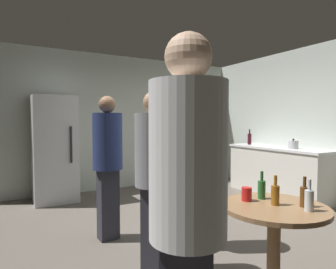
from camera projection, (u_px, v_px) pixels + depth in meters
name	position (u px, v px, depth m)	size (l,w,h in m)	color
ground_plane	(193.00, 231.00, 3.74)	(5.20, 5.20, 0.10)	#5B544C
wall_back	(122.00, 122.00, 5.97)	(5.32, 0.06, 2.70)	beige
wall_side_right	(321.00, 123.00, 4.95)	(0.06, 5.20, 2.70)	beige
refrigerator	(55.00, 149.00, 4.95)	(0.70, 0.68, 1.80)	silver
kitchen_counter	(279.00, 171.00, 5.32)	(0.64, 1.96, 0.90)	beige
kettle	(293.00, 145.00, 4.98)	(0.24, 0.17, 0.18)	#B2B2B7
wine_bottle_on_counter	(249.00, 139.00, 5.87)	(0.08, 0.08, 0.31)	#3F141E
foreground_table	(274.00, 219.00, 2.22)	(0.80, 0.80, 0.73)	olive
beer_bottle_amber	(275.00, 194.00, 2.22)	(0.06, 0.06, 0.23)	#8C5919
beer_bottle_brown	(304.00, 196.00, 2.17)	(0.06, 0.06, 0.23)	#593314
beer_bottle_green	(262.00, 189.00, 2.39)	(0.06, 0.06, 0.23)	#26662D
beer_bottle_clear	(309.00, 200.00, 2.06)	(0.06, 0.06, 0.23)	silver
plastic_cup_red	(247.00, 194.00, 2.33)	(0.08, 0.08, 0.11)	red
person_in_navy_shirt	(108.00, 156.00, 3.34)	(0.36, 0.36, 1.66)	#2D2D38
person_in_white_shirt	(188.00, 201.00, 1.26)	(0.48, 0.48, 1.76)	#2D2D38
person_in_gray_shirt	(154.00, 169.00, 2.55)	(0.48, 0.48, 1.64)	#2D2D38
person_in_teal_shirt	(194.00, 155.00, 3.10)	(0.43, 0.43, 1.74)	#2D2D38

